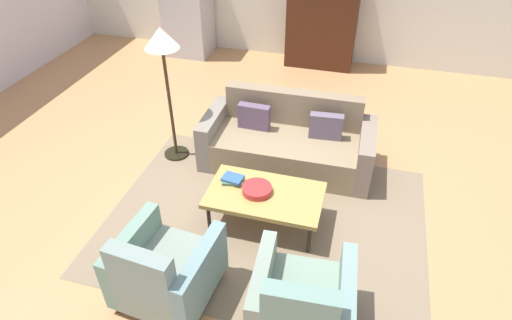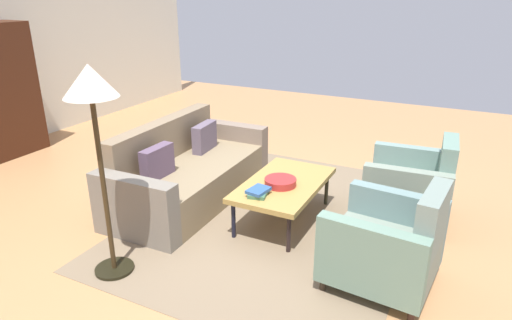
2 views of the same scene
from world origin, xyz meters
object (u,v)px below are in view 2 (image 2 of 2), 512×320
(coffee_table, at_px, (284,185))
(couch, at_px, (185,174))
(book_stack, at_px, (258,192))
(floor_lamp, at_px, (92,102))
(armchair_left, at_px, (391,246))
(fruit_bowl, at_px, (280,182))
(armchair_right, at_px, (415,188))

(coffee_table, bearing_deg, couch, 90.07)
(book_stack, bearing_deg, floor_lamp, 142.40)
(coffee_table, xyz_separation_m, armchair_left, (-0.61, -1.17, -0.04))
(fruit_bowl, bearing_deg, armchair_left, -114.00)
(coffee_table, distance_m, fruit_bowl, 0.11)
(armchair_left, height_order, book_stack, armchair_left)
(armchair_right, distance_m, floor_lamp, 3.12)
(fruit_bowl, height_order, book_stack, fruit_bowl)
(coffee_table, bearing_deg, floor_lamp, 147.67)
(armchair_left, bearing_deg, coffee_table, 67.74)
(couch, distance_m, armchair_left, 2.43)
(fruit_bowl, distance_m, floor_lamp, 1.91)
(book_stack, xyz_separation_m, floor_lamp, (-1.07, 0.82, 0.99))
(couch, bearing_deg, armchair_right, 103.46)
(fruit_bowl, relative_size, floor_lamp, 0.18)
(armchair_left, distance_m, armchair_right, 1.21)
(coffee_table, bearing_deg, book_stack, 166.11)
(fruit_bowl, bearing_deg, floor_lamp, 146.05)
(coffee_table, distance_m, armchair_right, 1.31)
(book_stack, height_order, floor_lamp, floor_lamp)
(fruit_bowl, bearing_deg, armchair_right, -59.34)
(armchair_right, bearing_deg, fruit_bowl, 116.73)
(floor_lamp, bearing_deg, book_stack, -37.60)
(fruit_bowl, distance_m, book_stack, 0.31)
(fruit_bowl, bearing_deg, coffee_table, 0.00)
(coffee_table, height_order, book_stack, book_stack)
(book_stack, bearing_deg, fruit_bowl, -17.78)
(armchair_right, xyz_separation_m, fruit_bowl, (-0.69, 1.17, 0.11))
(armchair_left, xyz_separation_m, floor_lamp, (-0.84, 2.08, 1.10))
(couch, distance_m, coffee_table, 1.19)
(coffee_table, xyz_separation_m, fruit_bowl, (-0.09, 0.00, 0.07))
(fruit_bowl, bearing_deg, book_stack, 162.22)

